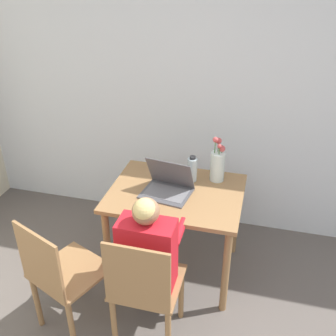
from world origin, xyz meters
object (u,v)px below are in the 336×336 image
object	(u,v)px
chair_spare	(62,276)
water_bottle	(192,169)
person_seated	(150,251)
flower_vase	(218,164)
chair_occupied	(145,288)
laptop	(168,185)

from	to	relation	value
chair_spare	water_bottle	xyz separation A→B (m)	(0.62, 0.89, 0.35)
person_seated	flower_vase	xyz separation A→B (m)	(0.27, 0.80, 0.20)
flower_vase	water_bottle	size ratio (longest dim) A/B	1.75
person_seated	chair_occupied	bearing A→B (deg)	90.00
chair_spare	flower_vase	xyz separation A→B (m)	(0.80, 0.95, 0.39)
person_seated	laptop	distance (m)	0.56
person_seated	laptop	xyz separation A→B (m)	(-0.03, 0.55, 0.13)
person_seated	laptop	size ratio (longest dim) A/B	2.89
person_seated	laptop	world-z (taller)	person_seated
chair_occupied	flower_vase	bearing A→B (deg)	-106.47
laptop	chair_occupied	bearing A→B (deg)	-78.99
flower_vase	laptop	bearing A→B (deg)	-140.43
person_seated	chair_spare	bearing A→B (deg)	16.04
chair_occupied	chair_spare	distance (m)	0.52
chair_occupied	laptop	size ratio (longest dim) A/B	2.38
person_seated	laptop	bearing A→B (deg)	-86.43
chair_spare	water_bottle	size ratio (longest dim) A/B	4.40
laptop	water_bottle	size ratio (longest dim) A/B	1.85
chair_occupied	chair_spare	xyz separation A→B (m)	(-0.52, -0.03, 0.00)
chair_occupied	water_bottle	distance (m)	0.94
laptop	flower_vase	size ratio (longest dim) A/B	1.05
person_seated	water_bottle	bearing A→B (deg)	-97.37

